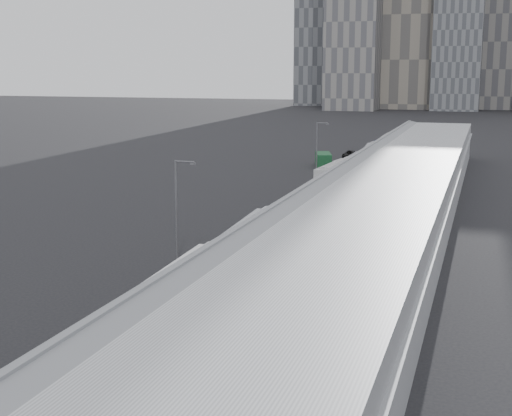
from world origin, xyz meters
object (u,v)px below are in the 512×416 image
at_px(bus_3, 252,244).
at_px(bus_7, 357,166).
at_px(bus_4, 289,218).
at_px(street_lamp_far, 318,145).
at_px(bus_6, 337,178).
at_px(street_lamp_near, 178,205).
at_px(suv, 350,154).
at_px(bus_10, 390,143).
at_px(bus_1, 91,365).
at_px(bus_2, 186,290).
at_px(bus_5, 326,193).
at_px(bus_8, 372,156).
at_px(bus_9, 384,148).
at_px(shipping_container, 323,160).

xyz_separation_m(bus_3, bus_7, (-0.71, 57.89, -0.18)).
xyz_separation_m(bus_4, street_lamp_far, (-6.68, 42.17, 3.54)).
height_order(bus_6, street_lamp_near, street_lamp_near).
bearing_deg(suv, bus_6, -78.30).
bearing_deg(bus_4, street_lamp_near, -111.24).
bearing_deg(bus_10, bus_1, -90.13).
bearing_deg(bus_6, street_lamp_far, 118.56).
bearing_deg(bus_1, bus_10, 90.36).
bearing_deg(bus_6, bus_1, -85.30).
bearing_deg(bus_2, bus_5, 86.63).
relative_size(bus_3, bus_10, 1.11).
relative_size(bus_5, street_lamp_near, 1.29).
distance_m(bus_7, bus_8, 12.74).
distance_m(bus_3, bus_8, 70.62).
bearing_deg(bus_4, bus_1, -88.85).
height_order(bus_6, bus_9, bus_6).
bearing_deg(bus_1, bus_7, 90.62).
xyz_separation_m(bus_2, suv, (-5.81, 95.00, -0.88)).
relative_size(bus_3, bus_7, 1.13).
xyz_separation_m(bus_3, suv, (-6.08, 80.48, -0.96)).
height_order(bus_8, street_lamp_near, street_lamp_near).
bearing_deg(bus_7, bus_3, -89.35).
height_order(bus_7, street_lamp_far, street_lamp_far).
height_order(bus_5, street_lamp_near, street_lamp_near).
height_order(bus_1, street_lamp_near, street_lamp_near).
xyz_separation_m(bus_6, bus_7, (0.00, 16.30, -0.25)).
relative_size(bus_4, bus_5, 1.04).
xyz_separation_m(bus_2, bus_7, (-0.44, 72.41, -0.09)).
xyz_separation_m(bus_9, suv, (-6.12, -3.99, -0.94)).
height_order(street_lamp_near, shipping_container, street_lamp_near).
distance_m(bus_10, shipping_container, 32.19).
bearing_deg(bus_7, bus_8, 87.58).
bearing_deg(bus_2, bus_3, 86.42).
distance_m(bus_1, street_lamp_far, 83.15).
xyz_separation_m(bus_7, shipping_container, (-7.62, 8.52, -0.30)).
xyz_separation_m(bus_5, bus_8, (-0.58, 41.20, 0.10)).
bearing_deg(bus_3, suv, 91.20).
bearing_deg(bus_9, bus_7, -89.67).
bearing_deg(bus_1, bus_2, 91.51).
bearing_deg(bus_3, street_lamp_far, 93.84).
bearing_deg(suv, bus_9, 36.94).
height_order(bus_7, bus_10, bus_10).
bearing_deg(bus_5, shipping_container, 105.67).
xyz_separation_m(bus_5, suv, (-6.47, 51.06, -0.79)).
bearing_deg(bus_3, bus_4, 86.86).
height_order(bus_5, bus_6, bus_6).
distance_m(bus_6, bus_7, 16.31).
height_order(bus_1, bus_5, bus_1).
bearing_deg(bus_6, bus_9, 93.06).
distance_m(bus_8, suv, 11.52).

